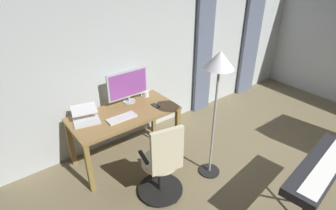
% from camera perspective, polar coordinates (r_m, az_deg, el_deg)
% --- Properties ---
extents(back_room_partition, '(5.86, 0.10, 2.82)m').
position_cam_1_polar(back_room_partition, '(4.50, 1.71, 13.49)').
color(back_room_partition, silver).
rests_on(back_room_partition, ground).
extents(curtain_left_panel, '(0.46, 0.06, 2.55)m').
position_cam_1_polar(curtain_left_panel, '(5.77, 17.28, 14.38)').
color(curtain_left_panel, slate).
rests_on(curtain_left_panel, ground).
extents(curtain_right_panel, '(0.36, 0.06, 2.55)m').
position_cam_1_polar(curtain_right_panel, '(4.81, 7.67, 12.63)').
color(curtain_right_panel, slate).
rests_on(curtain_right_panel, ground).
extents(desk, '(1.45, 0.71, 0.74)m').
position_cam_1_polar(desk, '(3.76, -9.12, -2.85)').
color(desk, olive).
rests_on(desk, ground).
extents(office_chair, '(0.56, 0.56, 1.06)m').
position_cam_1_polar(office_chair, '(3.22, -1.17, -12.64)').
color(office_chair, black).
rests_on(office_chair, ground).
extents(computer_monitor, '(0.63, 0.18, 0.48)m').
position_cam_1_polar(computer_monitor, '(3.87, -8.42, 4.19)').
color(computer_monitor, '#B7BCC1').
rests_on(computer_monitor, desk).
extents(computer_keyboard, '(0.39, 0.15, 0.02)m').
position_cam_1_polar(computer_keyboard, '(3.58, -9.70, -2.70)').
color(computer_keyboard, silver).
rests_on(computer_keyboard, desk).
extents(laptop, '(0.39, 0.40, 0.16)m').
position_cam_1_polar(laptop, '(3.62, -16.87, -2.45)').
color(laptop, silver).
rests_on(laptop, desk).
extents(cell_phone_by_monitor, '(0.07, 0.14, 0.01)m').
position_cam_1_polar(cell_phone_by_monitor, '(3.83, -2.63, -0.13)').
color(cell_phone_by_monitor, '#232328').
rests_on(cell_phone_by_monitor, desk).
extents(mug_coffee, '(0.13, 0.09, 0.09)m').
position_cam_1_polar(mug_coffee, '(4.08, -4.71, 2.34)').
color(mug_coffee, white).
rests_on(mug_coffee, desk).
extents(piano_keyboard, '(1.27, 0.49, 0.76)m').
position_cam_1_polar(piano_keyboard, '(3.27, 29.39, -11.42)').
color(piano_keyboard, black).
rests_on(piano_keyboard, ground).
extents(floor_lamp, '(0.34, 0.34, 1.72)m').
position_cam_1_polar(floor_lamp, '(3.10, 10.59, 6.57)').
color(floor_lamp, black).
rests_on(floor_lamp, ground).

